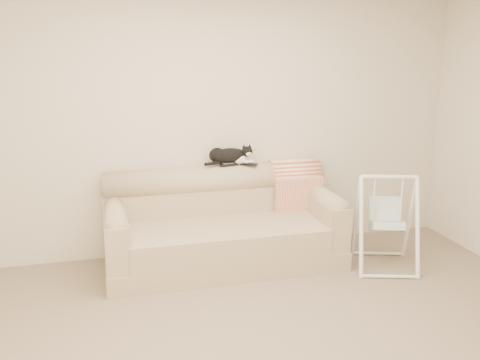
% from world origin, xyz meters
% --- Properties ---
extents(ground_plane, '(5.00, 5.00, 0.00)m').
position_xyz_m(ground_plane, '(0.00, 0.00, 0.00)').
color(ground_plane, '#7A6C59').
rests_on(ground_plane, ground).
extents(room_shell, '(5.04, 4.04, 2.60)m').
position_xyz_m(room_shell, '(0.00, 0.00, 1.53)').
color(room_shell, beige).
rests_on(room_shell, ground).
extents(sofa, '(2.20, 0.93, 0.90)m').
position_xyz_m(sofa, '(-0.01, 1.62, 0.35)').
color(sofa, tan).
rests_on(sofa, ground).
extents(remote_a, '(0.19, 0.08, 0.03)m').
position_xyz_m(remote_a, '(0.11, 1.84, 0.91)').
color(remote_a, black).
rests_on(remote_a, sofa).
extents(remote_b, '(0.17, 0.14, 0.02)m').
position_xyz_m(remote_b, '(0.31, 1.82, 0.91)').
color(remote_b, black).
rests_on(remote_b, sofa).
extents(tuxedo_cat, '(0.50, 0.18, 0.19)m').
position_xyz_m(tuxedo_cat, '(0.13, 1.86, 0.99)').
color(tuxedo_cat, black).
rests_on(tuxedo_cat, sofa).
extents(throw_blanket, '(0.49, 0.38, 0.58)m').
position_xyz_m(throw_blanket, '(0.80, 1.84, 0.72)').
color(throw_blanket, '#DA4825').
rests_on(throw_blanket, sofa).
extents(baby_swing, '(0.69, 0.72, 0.90)m').
position_xyz_m(baby_swing, '(1.44, 1.13, 0.45)').
color(baby_swing, white).
rests_on(baby_swing, ground).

